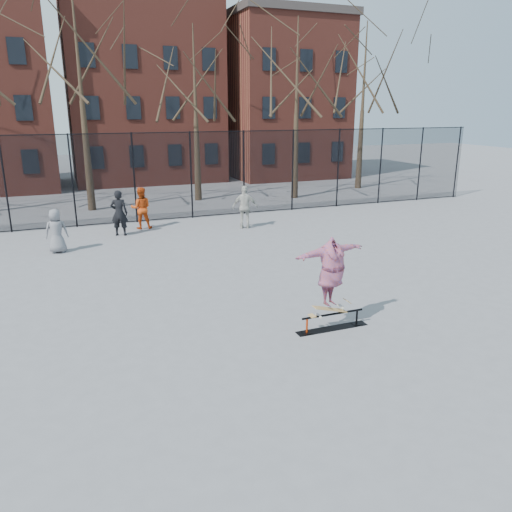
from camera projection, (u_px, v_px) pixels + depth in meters
name	position (u px, v px, depth m)	size (l,w,h in m)	color
ground	(282.00, 332.00, 11.65)	(100.00, 100.00, 0.00)	slate
skate_rail	(332.00, 323.00, 11.77)	(1.81, 0.28, 0.40)	black
skateboard	(330.00, 311.00, 11.65)	(0.93, 0.22, 0.11)	#A57B42
skater	(331.00, 276.00, 11.40)	(1.99, 0.54, 1.62)	#643482
bystander_grey	(56.00, 231.00, 17.79)	(0.78, 0.51, 1.60)	slate
bystander_black	(119.00, 213.00, 20.16)	(0.68, 0.45, 1.86)	black
bystander_red	(141.00, 208.00, 21.33)	(0.87, 0.68, 1.79)	#BE3F10
bystander_white	(245.00, 207.00, 21.39)	(1.08, 0.45, 1.84)	#B8B5AA
fence	(165.00, 176.00, 22.66)	(34.03, 0.07, 4.00)	black
tree_row	(138.00, 59.00, 24.77)	(33.66, 7.46, 10.67)	black
rowhouses	(134.00, 91.00, 33.38)	(29.00, 7.00, 13.00)	maroon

